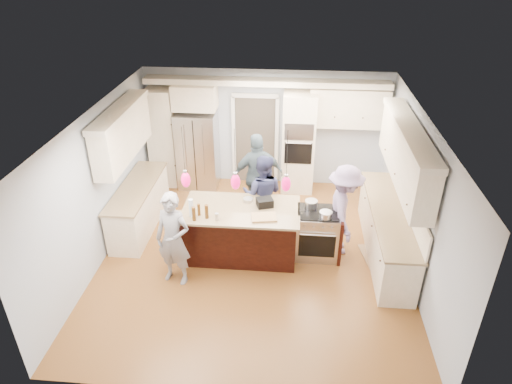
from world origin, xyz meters
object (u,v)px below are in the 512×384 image
person_bar_end (173,239)px  person_far_left (263,194)px  kitchen_island (241,230)px  refrigerator (198,150)px  island_range (318,233)px

person_bar_end → person_far_left: 2.14m
kitchen_island → person_far_left: person_far_left is taller
person_far_left → person_bar_end: bearing=54.8°
person_bar_end → kitchen_island: bearing=55.3°
refrigerator → kitchen_island: size_ratio=0.86×
person_bar_end → person_far_left: size_ratio=1.03×
kitchen_island → person_bar_end: 1.39m
island_range → person_far_left: (-1.08, 0.70, 0.36)m
kitchen_island → person_far_left: 0.91m
refrigerator → person_bar_end: bearing=-85.3°
kitchen_island → person_bar_end: bearing=-139.1°
island_range → person_far_left: size_ratio=0.56×
refrigerator → person_bar_end: (0.29, -3.45, -0.06)m
refrigerator → person_bar_end: refrigerator is taller
island_range → person_bar_end: (-2.42, -0.96, 0.38)m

